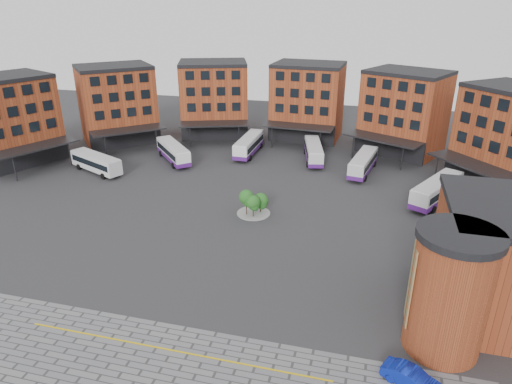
% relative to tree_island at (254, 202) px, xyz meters
% --- Properties ---
extents(ground, '(160.00, 160.00, 0.00)m').
position_rel_tree_island_xyz_m(ground, '(-2.14, -11.73, -1.84)').
color(ground, '#28282B').
rests_on(ground, ground).
extents(yellow_line, '(26.00, 0.15, 0.02)m').
position_rel_tree_island_xyz_m(yellow_line, '(-0.14, -25.73, -1.81)').
color(yellow_line, gold).
rests_on(yellow_line, paving_zone).
extents(main_building, '(94.14, 42.48, 14.60)m').
position_rel_tree_island_xyz_m(main_building, '(-6.91, 26.52, 5.39)').
color(main_building, '#934020').
rests_on(main_building, ground).
extents(tree_island, '(4.40, 4.40, 3.53)m').
position_rel_tree_island_xyz_m(tree_island, '(0.00, 0.00, 0.00)').
color(tree_island, gray).
rests_on(tree_island, ground).
extents(bus_a, '(10.67, 6.56, 3.00)m').
position_rel_tree_island_xyz_m(bus_a, '(-28.65, 8.73, -0.06)').
color(bus_a, silver).
rests_on(bus_a, ground).
extents(bus_b, '(9.27, 9.87, 3.10)m').
position_rel_tree_island_xyz_m(bus_b, '(-18.81, 16.86, -0.16)').
color(bus_b, white).
rests_on(bus_b, ground).
extents(bus_c, '(3.07, 11.35, 3.18)m').
position_rel_tree_island_xyz_m(bus_c, '(-7.18, 23.83, -0.12)').
color(bus_c, white).
rests_on(bus_c, ground).
extents(bus_d, '(4.79, 11.18, 3.07)m').
position_rel_tree_island_xyz_m(bus_d, '(4.55, 23.18, -0.18)').
color(bus_d, silver).
rests_on(bus_d, ground).
extents(bus_e, '(4.44, 11.18, 3.07)m').
position_rel_tree_island_xyz_m(bus_e, '(13.09, 19.23, -0.18)').
color(bus_e, silver).
rests_on(bus_e, ground).
extents(bus_f, '(7.95, 11.49, 3.28)m').
position_rel_tree_island_xyz_m(bus_f, '(23.37, 10.15, -0.06)').
color(bus_f, silver).
rests_on(bus_f, ground).
extents(blue_car, '(4.64, 3.29, 1.45)m').
position_rel_tree_island_xyz_m(blue_car, '(18.41, -24.69, -1.11)').
color(blue_car, '#0C1F9F').
rests_on(blue_car, ground).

